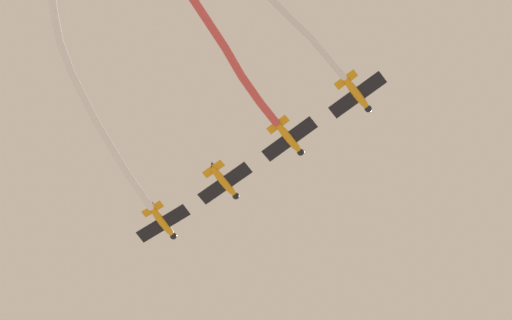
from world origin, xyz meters
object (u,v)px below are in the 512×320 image
airplane_left_wing (289,138)px  airplane_right_wing (225,183)px  airplane_slot (163,223)px  airplane_lead (357,94)px

airplane_left_wing → airplane_right_wing: bearing=92.5°
airplane_right_wing → airplane_slot: bearing=91.1°
airplane_left_wing → airplane_right_wing: airplane_left_wing is taller
airplane_left_wing → airplane_slot: (12.88, 11.92, 0.00)m
airplane_slot → airplane_right_wing: bearing=-92.7°
airplane_right_wing → airplane_left_wing: bearing=-88.9°
airplane_lead → airplane_right_wing: 17.54m
airplane_right_wing → airplane_slot: (6.44, 5.96, 0.30)m
airplane_lead → airplane_slot: airplane_slot is taller
airplane_slot → airplane_lead: bearing=-92.7°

